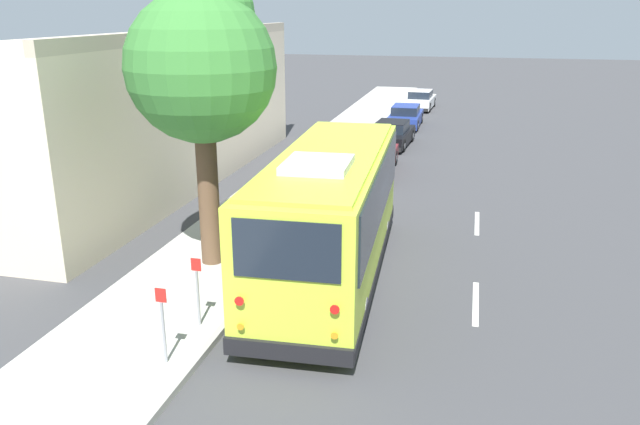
% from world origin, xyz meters
% --- Properties ---
extents(ground_plane, '(160.00, 160.00, 0.00)m').
position_xyz_m(ground_plane, '(0.00, 0.00, 0.00)').
color(ground_plane, '#3D3D3F').
extents(sidewalk_slab, '(80.00, 3.39, 0.15)m').
position_xyz_m(sidewalk_slab, '(0.00, 3.69, 0.07)').
color(sidewalk_slab, '#B2AFA8').
rests_on(sidewalk_slab, ground).
extents(curb_strip, '(80.00, 0.14, 0.15)m').
position_xyz_m(curb_strip, '(0.00, 1.93, 0.07)').
color(curb_strip, '#9D9A94').
rests_on(curb_strip, ground).
extents(shuttle_bus, '(9.36, 3.18, 3.50)m').
position_xyz_m(shuttle_bus, '(-0.76, 0.32, 1.88)').
color(shuttle_bus, '#BCDB38').
rests_on(shuttle_bus, ground).
extents(parked_sedan_maroon, '(4.70, 1.74, 1.32)m').
position_xyz_m(parked_sedan_maroon, '(10.43, 0.96, 0.61)').
color(parked_sedan_maroon, maroon).
rests_on(parked_sedan_maroon, ground).
extents(parked_sedan_black, '(4.35, 1.97, 1.28)m').
position_xyz_m(parked_sedan_black, '(16.04, 0.92, 0.59)').
color(parked_sedan_black, black).
rests_on(parked_sedan_black, ground).
extents(parked_sedan_blue, '(4.49, 1.83, 1.27)m').
position_xyz_m(parked_sedan_blue, '(21.73, 0.87, 0.59)').
color(parked_sedan_blue, navy).
rests_on(parked_sedan_blue, ground).
extents(parked_sedan_white, '(4.45, 1.91, 1.30)m').
position_xyz_m(parked_sedan_white, '(28.83, 0.62, 0.61)').
color(parked_sedan_white, silver).
rests_on(parked_sedan_white, ground).
extents(street_tree, '(3.74, 3.74, 7.59)m').
position_xyz_m(street_tree, '(-0.70, 3.58, 5.51)').
color(street_tree, brown).
rests_on(street_tree, sidewalk_slab).
extents(sign_post_near, '(0.06, 0.22, 1.57)m').
position_xyz_m(sign_post_near, '(-5.74, 2.43, 0.96)').
color(sign_post_near, gray).
rests_on(sign_post_near, sidewalk_slab).
extents(sign_post_far, '(0.06, 0.22, 1.55)m').
position_xyz_m(sign_post_far, '(-4.18, 2.43, 0.95)').
color(sign_post_far, gray).
rests_on(sign_post_far, sidewalk_slab).
extents(building_backdrop, '(19.40, 6.73, 6.01)m').
position_xyz_m(building_backdrop, '(6.99, 10.12, 2.81)').
color(building_backdrop, beige).
rests_on(building_backdrop, ground).
extents(lane_stripe_mid, '(2.40, 0.14, 0.01)m').
position_xyz_m(lane_stripe_mid, '(-1.37, -3.40, 0.00)').
color(lane_stripe_mid, silver).
rests_on(lane_stripe_mid, ground).
extents(lane_stripe_ahead, '(2.40, 0.14, 0.01)m').
position_xyz_m(lane_stripe_ahead, '(4.63, -3.40, 0.00)').
color(lane_stripe_ahead, silver).
rests_on(lane_stripe_ahead, ground).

